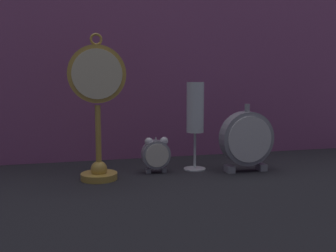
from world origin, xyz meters
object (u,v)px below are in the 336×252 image
Objects in this scene: alarm_clock_twin_bell at (156,153)px; champagne_flute at (195,113)px; pocket_watch_on_stand at (98,109)px; mantel_clock_silver at (247,139)px.

champagne_flute is (0.11, 0.01, 0.10)m from alarm_clock_twin_bell.
pocket_watch_on_stand reaches higher than mantel_clock_silver.
alarm_clock_twin_bell is (0.15, 0.03, -0.12)m from pocket_watch_on_stand.
alarm_clock_twin_bell is 0.15m from champagne_flute.
pocket_watch_on_stand reaches higher than champagne_flute.
pocket_watch_on_stand is 1.95× the size of mantel_clock_silver.
champagne_flute is (-0.13, 0.06, 0.07)m from mantel_clock_silver.
pocket_watch_on_stand reaches higher than alarm_clock_twin_bell.
champagne_flute is at bearing 9.31° from pocket_watch_on_stand.
pocket_watch_on_stand is 0.27m from champagne_flute.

